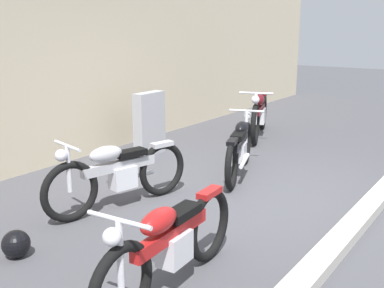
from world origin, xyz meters
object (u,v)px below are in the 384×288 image
object	(u,v)px
stone_marker	(149,124)
motorcycle_red	(170,244)
motorcycle_maroon	(259,113)
motorcycle_black	(240,147)
motorcycle_silver	(118,173)
helmet	(16,244)

from	to	relation	value
stone_marker	motorcycle_red	xyz separation A→B (m)	(-3.24, -2.92, -0.11)
motorcycle_red	motorcycle_maroon	distance (m)	5.85
motorcycle_black	motorcycle_maroon	bearing A→B (deg)	0.69
motorcycle_red	motorcycle_silver	size ratio (longest dim) A/B	1.00
helmet	motorcycle_maroon	distance (m)	5.89
motorcycle_maroon	motorcycle_black	bearing A→B (deg)	-0.21
stone_marker	motorcycle_black	xyz separation A→B (m)	(-0.14, -1.83, -0.11)
helmet	motorcycle_black	xyz separation A→B (m)	(3.47, -0.48, 0.29)
helmet	motorcycle_red	xyz separation A→B (m)	(0.37, -1.57, 0.29)
stone_marker	motorcycle_black	world-z (taller)	stone_marker
helmet	motorcycle_maroon	bearing A→B (deg)	4.19
motorcycle_black	stone_marker	bearing A→B (deg)	65.67
stone_marker	motorcycle_maroon	distance (m)	2.44
motorcycle_red	motorcycle_silver	bearing A→B (deg)	-128.20
motorcycle_maroon	motorcycle_silver	world-z (taller)	motorcycle_maroon
motorcycle_silver	motorcycle_black	distance (m)	2.05
stone_marker	helmet	bearing A→B (deg)	-159.45
stone_marker	motorcycle_red	size ratio (longest dim) A/B	0.54
stone_marker	motorcycle_silver	bearing A→B (deg)	-148.96
motorcycle_black	helmet	bearing A→B (deg)	152.11
helmet	motorcycle_red	bearing A→B (deg)	-76.89
motorcycle_red	motorcycle_black	bearing A→B (deg)	-164.38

